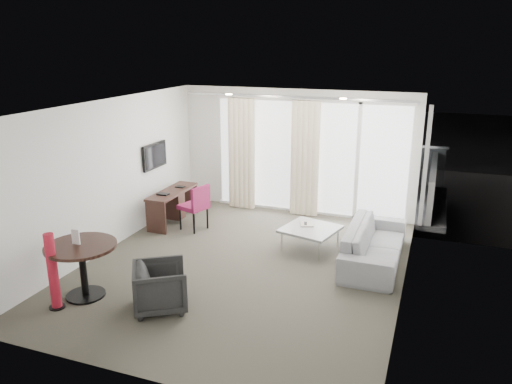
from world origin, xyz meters
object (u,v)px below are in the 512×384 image
(rattan_chair_a, at_px, (332,176))
(rattan_chair_b, at_px, (404,180))
(round_table, at_px, (83,271))
(tub_armchair, at_px, (160,287))
(red_lamp, at_px, (53,272))
(sofa, at_px, (374,244))
(desk_chair, at_px, (193,207))
(desk, at_px, (173,206))
(coffee_table, at_px, (310,238))

(rattan_chair_a, xyz_separation_m, rattan_chair_b, (1.68, 0.03, 0.05))
(round_table, height_order, tub_armchair, round_table)
(round_table, xyz_separation_m, rattan_chair_a, (2.21, 6.47, -0.03))
(tub_armchair, distance_m, rattan_chair_a, 6.47)
(round_table, bearing_deg, red_lamp, -110.62)
(sofa, relative_size, rattan_chair_b, 2.63)
(rattan_chair_a, bearing_deg, tub_armchair, -93.17)
(sofa, xyz_separation_m, rattan_chair_a, (-1.52, 3.83, 0.05))
(red_lamp, bearing_deg, desk_chair, 83.33)
(rattan_chair_b, bearing_deg, desk, -138.10)
(red_lamp, relative_size, rattan_chair_a, 1.49)
(coffee_table, xyz_separation_m, rattan_chair_a, (-0.40, 3.69, 0.17))
(red_lamp, relative_size, coffee_table, 1.23)
(red_lamp, xyz_separation_m, coffee_table, (2.76, 3.19, -0.35))
(sofa, relative_size, rattan_chair_a, 2.99)
(round_table, xyz_separation_m, sofa, (3.73, 2.63, -0.08))
(round_table, height_order, rattan_chair_a, round_table)
(desk_chair, height_order, tub_armchair, desk_chair)
(coffee_table, xyz_separation_m, rattan_chair_b, (1.28, 3.73, 0.22))
(desk, height_order, rattan_chair_b, rattan_chair_b)
(desk_chair, distance_m, sofa, 3.51)
(round_table, relative_size, rattan_chair_b, 1.20)
(round_table, distance_m, tub_armchair, 1.21)
(tub_armchair, bearing_deg, desk_chair, -14.06)
(desk_chair, height_order, rattan_chair_a, desk_chair)
(desk, height_order, tub_armchair, desk)
(red_lamp, distance_m, rattan_chair_b, 8.01)
(desk, xyz_separation_m, rattan_chair_a, (2.54, 3.31, 0.03))
(desk_chair, relative_size, rattan_chair_a, 1.24)
(coffee_table, relative_size, rattan_chair_a, 1.21)
(desk, relative_size, red_lamp, 1.29)
(sofa, distance_m, rattan_chair_a, 4.13)
(red_lamp, bearing_deg, sofa, 38.09)
(tub_armchair, height_order, rattan_chair_b, rattan_chair_b)
(coffee_table, bearing_deg, rattan_chair_b, 71.04)
(desk, height_order, coffee_table, desk)
(tub_armchair, distance_m, rattan_chair_b, 6.96)
(coffee_table, bearing_deg, rattan_chair_a, 96.16)
(rattan_chair_a, bearing_deg, desk_chair, -113.48)
(round_table, bearing_deg, rattan_chair_b, 59.13)
(tub_armchair, relative_size, coffee_table, 0.80)
(rattan_chair_a, relative_size, rattan_chair_b, 0.88)
(tub_armchair, bearing_deg, red_lamp, 77.02)
(tub_armchair, bearing_deg, rattan_chair_b, -55.33)
(red_lamp, xyz_separation_m, rattan_chair_a, (2.36, 6.88, -0.18))
(red_lamp, relative_size, sofa, 0.50)
(desk_chair, xyz_separation_m, rattan_chair_b, (3.65, 3.56, -0.04))
(round_table, bearing_deg, coffee_table, 46.79)
(desk_chair, height_order, red_lamp, red_lamp)
(sofa, height_order, rattan_chair_b, rattan_chair_b)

